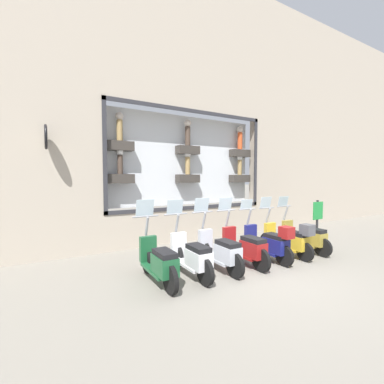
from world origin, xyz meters
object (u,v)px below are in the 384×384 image
scooter_olive_0 (305,237)px  scooter_navy_2 (269,243)px  scooter_yellow_1 (289,239)px  scooter_green_6 (159,262)px  scooter_red_3 (245,247)px  shop_sign_post (317,222)px  scooter_silver_4 (220,251)px  scooter_white_5 (192,257)px

scooter_olive_0 → scooter_navy_2: size_ratio=1.00×
scooter_yellow_1 → scooter_green_6: (0.07, 3.80, -0.02)m
scooter_red_3 → shop_sign_post: (0.17, -3.09, 0.33)m
scooter_navy_2 → shop_sign_post: size_ratio=1.23×
scooter_yellow_1 → scooter_red_3: 1.52m
scooter_silver_4 → shop_sign_post: (0.17, -3.85, 0.33)m
scooter_red_3 → scooter_green_6: bearing=89.9°
scooter_navy_2 → scooter_red_3: 0.76m
scooter_silver_4 → scooter_green_6: bearing=90.0°
scooter_yellow_1 → scooter_navy_2: 0.76m
scooter_olive_0 → scooter_silver_4: (0.01, 3.04, 0.01)m
scooter_olive_0 → shop_sign_post: 0.89m
scooter_green_6 → scooter_yellow_1: bearing=-91.0°
scooter_red_3 → shop_sign_post: scooter_red_3 is taller
scooter_yellow_1 → scooter_silver_4: size_ratio=0.99×
scooter_olive_0 → scooter_red_3: scooter_red_3 is taller
scooter_red_3 → scooter_silver_4: (0.00, 0.76, 0.00)m
scooter_yellow_1 → scooter_white_5: scooter_white_5 is taller
scooter_olive_0 → shop_sign_post: scooter_olive_0 is taller
scooter_red_3 → scooter_white_5: (0.00, 1.52, 0.00)m
scooter_navy_2 → scooter_white_5: scooter_white_5 is taller
scooter_red_3 → scooter_green_6: (0.00, 2.28, 0.01)m
scooter_yellow_1 → scooter_navy_2: (0.00, 0.76, 0.01)m
scooter_navy_2 → shop_sign_post: scooter_navy_2 is taller
scooter_olive_0 → scooter_silver_4: size_ratio=1.00×
scooter_red_3 → scooter_olive_0: bearing=-90.1°
scooter_navy_2 → scooter_red_3: scooter_red_3 is taller
scooter_navy_2 → scooter_green_6: scooter_green_6 is taller
scooter_red_3 → scooter_white_5: 1.52m
scooter_yellow_1 → shop_sign_post: 1.61m
shop_sign_post → scooter_white_5: bearing=92.1°
scooter_silver_4 → scooter_white_5: (-0.00, 0.76, -0.00)m
scooter_olive_0 → scooter_green_6: size_ratio=1.00×
scooter_olive_0 → scooter_yellow_1: bearing=94.8°
scooter_green_6 → shop_sign_post: bearing=-88.2°
scooter_olive_0 → scooter_green_6: scooter_green_6 is taller
scooter_navy_2 → scooter_white_5: 2.28m
scooter_green_6 → scooter_silver_4: bearing=-90.0°
scooter_silver_4 → scooter_green_6: size_ratio=1.00×
scooter_red_3 → scooter_yellow_1: bearing=-92.5°
scooter_olive_0 → scooter_navy_2: (-0.06, 1.52, 0.04)m
scooter_green_6 → scooter_navy_2: bearing=-91.3°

